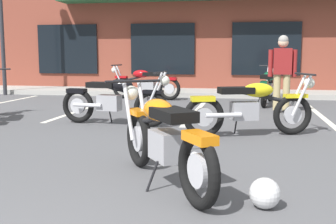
{
  "coord_description": "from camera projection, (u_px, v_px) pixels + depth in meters",
  "views": [
    {
      "loc": [
        1.06,
        -1.32,
        1.27
      ],
      "look_at": [
        0.12,
        3.81,
        0.55
      ],
      "focal_mm": 44.91,
      "sensor_mm": 36.0,
      "label": 1
    }
  ],
  "objects": [
    {
      "name": "motorcycle_blue_standard",
      "position": [
        114.0,
        99.0,
        7.55
      ],
      "size": [
        2.1,
        0.71,
        0.98
      ],
      "color": "black",
      "rests_on": "ground_plane"
    },
    {
      "name": "ground_plane",
      "position": [
        159.0,
        154.0,
        5.37
      ],
      "size": [
        80.0,
        80.0,
        0.0
      ],
      "primitive_type": "plane",
      "color": "#515154"
    },
    {
      "name": "motorcycle_silver_naked",
      "position": [
        268.0,
        86.0,
        10.71
      ],
      "size": [
        0.74,
        2.1,
        0.98
      ],
      "color": "black",
      "rests_on": "ground_plane"
    },
    {
      "name": "motorcycle_orange_scrambler",
      "position": [
        145.0,
        83.0,
        11.91
      ],
      "size": [
        2.1,
        0.74,
        0.98
      ],
      "color": "black",
      "rests_on": "ground_plane"
    },
    {
      "name": "painted_stall_lines",
      "position": [
        198.0,
        110.0,
        9.67
      ],
      "size": [
        10.63,
        4.8,
        0.01
      ],
      "color": "silver",
      "rests_on": "ground_plane"
    },
    {
      "name": "sidewalk_kerb",
      "position": [
        210.0,
        93.0,
        13.17
      ],
      "size": [
        22.0,
        1.8,
        0.14
      ],
      "primitive_type": "cube",
      "color": "#A8A59E",
      "rests_on": "ground_plane"
    },
    {
      "name": "brick_storefront_building",
      "position": [
        219.0,
        38.0,
        16.76
      ],
      "size": [
        17.01,
        7.02,
        3.87
      ],
      "color": "brown",
      "rests_on": "ground_plane"
    },
    {
      "name": "person_in_shorts_foreground",
      "position": [
        282.0,
        69.0,
        9.04
      ],
      "size": [
        0.6,
        0.28,
        1.68
      ],
      "color": "black",
      "rests_on": "ground_plane"
    },
    {
      "name": "motorcycle_green_cafe_racer",
      "position": [
        251.0,
        107.0,
        6.5
      ],
      "size": [
        2.03,
        1.03,
        0.98
      ],
      "color": "black",
      "rests_on": "ground_plane"
    },
    {
      "name": "motorcycle_foreground_classic",
      "position": [
        163.0,
        137.0,
        4.09
      ],
      "size": [
        1.41,
        1.83,
        0.98
      ],
      "color": "black",
      "rests_on": "ground_plane"
    },
    {
      "name": "helmet_on_pavement",
      "position": [
        265.0,
        193.0,
        3.46
      ],
      "size": [
        0.26,
        0.26,
        0.26
      ],
      "color": "silver",
      "rests_on": "ground_plane"
    }
  ]
}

